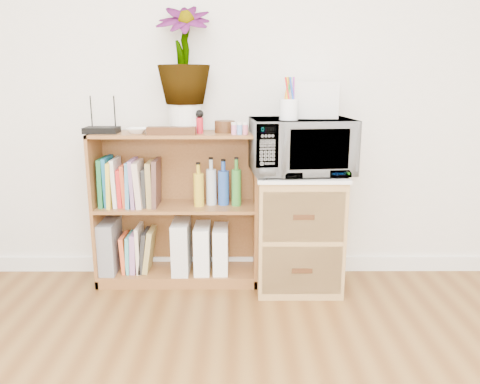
{
  "coord_description": "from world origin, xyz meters",
  "views": [
    {
      "loc": [
        0.04,
        -0.7,
        1.27
      ],
      "look_at": [
        0.04,
        1.95,
        0.62
      ],
      "focal_mm": 35.0,
      "sensor_mm": 36.0,
      "label": 1
    }
  ],
  "objects": [
    {
      "name": "white_bowl",
      "position": [
        -0.57,
        2.07,
        0.97
      ],
      "size": [
        0.13,
        0.13,
        0.03
      ],
      "primitive_type": "imported",
      "color": "white",
      "rests_on": "bookshelf"
    },
    {
      "name": "file_box",
      "position": [
        -0.78,
        2.1,
        0.23
      ],
      "size": [
        0.1,
        0.26,
        0.33
      ],
      "primitive_type": "cube",
      "color": "gray",
      "rests_on": "bookshelf"
    },
    {
      "name": "potted_plant",
      "position": [
        -0.29,
        2.12,
        1.4
      ],
      "size": [
        0.31,
        0.31,
        0.56
      ],
      "primitive_type": "imported",
      "color": "#2C6E32",
      "rests_on": "plant_pot"
    },
    {
      "name": "router",
      "position": [
        -0.78,
        2.08,
        0.97
      ],
      "size": [
        0.2,
        0.13,
        0.04
      ],
      "primitive_type": "cube",
      "color": "black",
      "rests_on": "bookshelf"
    },
    {
      "name": "magazine_holder_left",
      "position": [
        -0.33,
        2.09,
        0.23
      ],
      "size": [
        0.1,
        0.26,
        0.33
      ],
      "primitive_type": "cube",
      "color": "silver",
      "rests_on": "bookshelf"
    },
    {
      "name": "wooden_bowl",
      "position": [
        -0.05,
        2.11,
        0.99
      ],
      "size": [
        0.12,
        0.12,
        0.07
      ],
      "primitive_type": "cylinder",
      "color": "#391F0F",
      "rests_on": "bookshelf"
    },
    {
      "name": "small_appliance",
      "position": [
        0.47,
        2.09,
        1.15
      ],
      "size": [
        0.26,
        0.22,
        0.21
      ],
      "primitive_type": "cube",
      "color": "silver",
      "rests_on": "microwave"
    },
    {
      "name": "kokeshi_doll",
      "position": [
        -0.19,
        2.06,
        1.0
      ],
      "size": [
        0.04,
        0.04,
        0.09
      ],
      "primitive_type": "cylinder",
      "color": "#AC1522",
      "rests_on": "bookshelf"
    },
    {
      "name": "wicker_unit",
      "position": [
        0.4,
        2.02,
        0.35
      ],
      "size": [
        0.5,
        0.45,
        0.7
      ],
      "primitive_type": "cube",
      "color": "#9E7542",
      "rests_on": "ground"
    },
    {
      "name": "paint_jars",
      "position": [
        0.04,
        2.01,
        0.98
      ],
      "size": [
        0.11,
        0.04,
        0.06
      ],
      "primitive_type": "cube",
      "color": "pink",
      "rests_on": "bookshelf"
    },
    {
      "name": "pen_cup",
      "position": [
        0.32,
        1.93,
        1.1
      ],
      "size": [
        0.1,
        0.1,
        0.12
      ],
      "primitive_type": "cylinder",
      "color": "white",
      "rests_on": "microwave"
    },
    {
      "name": "trinket_box",
      "position": [
        -0.35,
        2.0,
        0.97
      ],
      "size": [
        0.28,
        0.07,
        0.05
      ],
      "primitive_type": "cube",
      "color": "#3A220F",
      "rests_on": "bookshelf"
    },
    {
      "name": "microwave",
      "position": [
        0.4,
        2.02,
        0.88
      ],
      "size": [
        0.62,
        0.45,
        0.32
      ],
      "primitive_type": "imported",
      "rotation": [
        0.0,
        0.0,
        0.1
      ],
      "color": "white",
      "rests_on": "wicker_unit"
    },
    {
      "name": "liquor_bottles",
      "position": [
        -0.1,
        2.1,
        0.64
      ],
      "size": [
        0.29,
        0.07,
        0.29
      ],
      "color": "gold",
      "rests_on": "bookshelf"
    },
    {
      "name": "bookshelf",
      "position": [
        -0.35,
        2.1,
        0.47
      ],
      "size": [
        1.0,
        0.3,
        0.95
      ],
      "primitive_type": "cube",
      "color": "brown",
      "rests_on": "ground"
    },
    {
      "name": "plant_pot",
      "position": [
        -0.29,
        2.12,
        1.03
      ],
      "size": [
        0.2,
        0.2,
        0.17
      ],
      "primitive_type": "cylinder",
      "color": "silver",
      "rests_on": "bookshelf"
    },
    {
      "name": "cookbooks",
      "position": [
        -0.63,
        2.1,
        0.64
      ],
      "size": [
        0.36,
        0.2,
        0.3
      ],
      "color": "#1C6A35",
      "rests_on": "bookshelf"
    },
    {
      "name": "lower_books",
      "position": [
        -0.61,
        2.1,
        0.2
      ],
      "size": [
        0.21,
        0.19,
        0.3
      ],
      "color": "#E95729",
      "rests_on": "bookshelf"
    },
    {
      "name": "magazine_holder_mid",
      "position": [
        -0.19,
        2.09,
        0.22
      ],
      "size": [
        0.1,
        0.24,
        0.3
      ],
      "primitive_type": "cube",
      "color": "white",
      "rests_on": "bookshelf"
    },
    {
      "name": "magazine_holder_right",
      "position": [
        -0.08,
        2.09,
        0.21
      ],
      "size": [
        0.09,
        0.23,
        0.29
      ],
      "primitive_type": "cube",
      "color": "white",
      "rests_on": "bookshelf"
    },
    {
      "name": "skirting_board",
      "position": [
        0.0,
        2.24,
        0.05
      ],
      "size": [
        4.0,
        0.02,
        0.1
      ],
      "primitive_type": "cube",
      "color": "white",
      "rests_on": "ground"
    }
  ]
}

